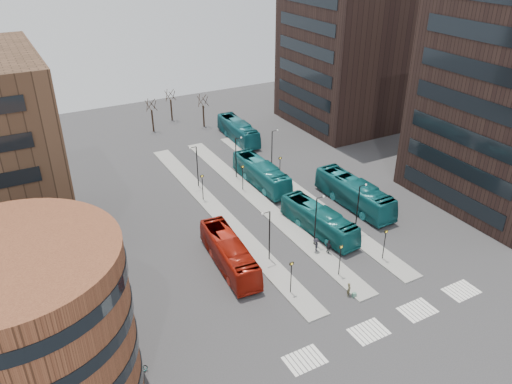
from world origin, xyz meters
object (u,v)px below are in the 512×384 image
teal_bus_b (261,173)px  commuter_c (316,245)px  red_bus (229,253)px  teal_bus_d (238,130)px  commuter_b (329,247)px  bicycle_far (136,370)px  teal_bus_a (319,220)px  traveller (349,289)px  suitcase (354,295)px  teal_bus_c (354,193)px  commuter_a (230,266)px

teal_bus_b → commuter_c: bearing=-99.7°
red_bus → teal_bus_d: 36.40m
commuter_b → bicycle_far: commuter_b is taller
teal_bus_a → traveller: teal_bus_a is taller
suitcase → teal_bus_a: teal_bus_a is taller
red_bus → teal_bus_a: red_bus is taller
suitcase → teal_bus_c: size_ratio=0.04×
suitcase → traveller: 0.76m
teal_bus_a → commuter_b: size_ratio=6.60×
commuter_a → bicycle_far: size_ratio=0.90×
teal_bus_a → teal_bus_b: 14.31m
red_bus → commuter_a: 1.45m
teal_bus_b → teal_bus_a: bearing=-91.0°
suitcase → teal_bus_d: teal_bus_d is taller
suitcase → teal_bus_a: size_ratio=0.04×
suitcase → commuter_b: commuter_b is taller
suitcase → teal_bus_d: (8.74, 42.66, 1.46)m
teal_bus_a → teal_bus_d: 31.38m
traveller → commuter_b: 7.29m
teal_bus_c → teal_bus_d: bearing=94.4°
teal_bus_b → commuter_a: 20.98m
teal_bus_b → traveller: bearing=-100.1°
suitcase → commuter_a: commuter_a is taller
teal_bus_a → teal_bus_c: teal_bus_c is taller
teal_bus_c → commuter_a: teal_bus_c is taller
red_bus → teal_bus_d: teal_bus_d is taller
teal_bus_c → traveller: bearing=-131.3°
traveller → teal_bus_d: bearing=38.4°
teal_bus_a → teal_bus_c: bearing=15.7°
red_bus → commuter_a: (-0.45, -1.14, -0.78)m
teal_bus_d → commuter_c: bearing=-99.6°
suitcase → traveller: (-0.34, 0.46, 0.50)m
suitcase → bicycle_far: bicycle_far is taller
red_bus → teal_bus_c: teal_bus_c is taller
commuter_c → teal_bus_a: bearing=170.5°
suitcase → teal_bus_c: teal_bus_c is taller
traveller → teal_bus_c: bearing=10.7°
teal_bus_b → teal_bus_c: teal_bus_c is taller
teal_bus_b → teal_bus_d: 17.36m
suitcase → teal_bus_b: size_ratio=0.04×
teal_bus_a → teal_bus_d: teal_bus_d is taller
suitcase → commuter_c: (1.08, 8.28, 0.65)m
teal_bus_a → commuter_b: teal_bus_a is taller
suitcase → teal_bus_b: bearing=89.6°
commuter_c → bicycle_far: 24.11m
teal_bus_c → commuter_a: 21.30m
teal_bus_d → commuter_c: 35.23m
red_bus → teal_bus_c: (20.17, 4.11, 0.18)m
bicycle_far → teal_bus_c: bearing=-71.6°
commuter_a → commuter_c: bearing=-172.9°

